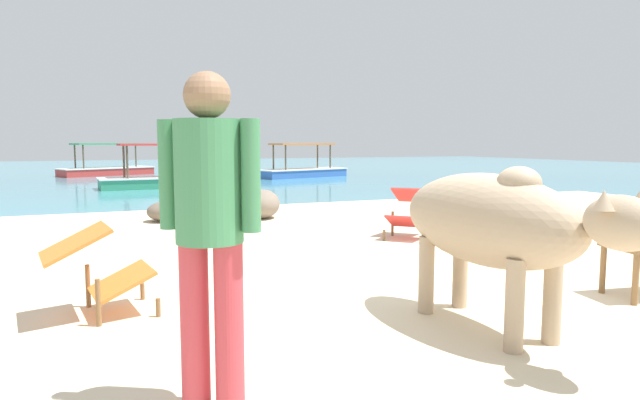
{
  "coord_description": "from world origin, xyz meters",
  "views": [
    {
      "loc": [
        -2.95,
        -3.86,
        1.33
      ],
      "look_at": [
        -0.14,
        3.0,
        0.55
      ],
      "focal_mm": 30.65,
      "sensor_mm": 36.0,
      "label": 1
    }
  ],
  "objects": [
    {
      "name": "boat_green",
      "position": [
        -1.11,
        12.68,
        0.29
      ],
      "size": [
        3.75,
        1.42,
        1.29
      ],
      "rotation": [
        0.0,
        0.0,
        0.07
      ],
      "color": "#338E66",
      "rests_on": "water_surface"
    },
    {
      "name": "boat_blue",
      "position": [
        4.35,
        15.75,
        0.29
      ],
      "size": [
        3.85,
        2.23,
        1.29
      ],
      "rotation": [
        0.0,
        0.0,
        0.31
      ],
      "color": "#3866B7",
      "rests_on": "water_surface"
    },
    {
      "name": "sand_beach",
      "position": [
        0.0,
        0.0,
        0.02
      ],
      "size": [
        18.0,
        14.0,
        0.04
      ],
      "primitive_type": "cube",
      "color": "beige",
      "rests_on": "ground"
    },
    {
      "name": "shore_rock_large",
      "position": [
        -0.35,
        5.1,
        0.29
      ],
      "size": [
        0.84,
        0.94,
        0.49
      ],
      "primitive_type": "ellipsoid",
      "rotation": [
        0.0,
        0.0,
        1.22
      ],
      "color": "gray",
      "rests_on": "sand_beach"
    },
    {
      "name": "boat_red",
      "position": [
        -2.58,
        19.79,
        0.29
      ],
      "size": [
        3.82,
        2.56,
        1.29
      ],
      "rotation": [
        0.0,
        0.0,
        0.42
      ],
      "color": "#C63833",
      "rests_on": "water_surface"
    },
    {
      "name": "shore_rock_medium",
      "position": [
        -1.92,
        5.34,
        0.2
      ],
      "size": [
        0.87,
        0.87,
        0.33
      ],
      "primitive_type": "ellipsoid",
      "rotation": [
        0.0,
        0.0,
        0.67
      ],
      "color": "#6B5B4C",
      "rests_on": "sand_beach"
    },
    {
      "name": "deck_chair_near",
      "position": [
        -2.96,
        0.46,
        0.42
      ],
      "size": [
        0.83,
        0.64,
        0.68
      ],
      "rotation": [
        0.0,
        0.0,
        0.14
      ],
      "color": "brown",
      "rests_on": "sand_beach"
    },
    {
      "name": "water_surface",
      "position": [
        0.0,
        22.0,
        0.0
      ],
      "size": [
        60.0,
        36.0,
        0.03
      ],
      "primitive_type": "cube",
      "color": "teal",
      "rests_on": "ground"
    },
    {
      "name": "person_standing",
      "position": [
        -2.47,
        -1.29,
        0.99
      ],
      "size": [
        0.43,
        0.34,
        1.62
      ],
      "rotation": [
        0.0,
        0.0,
        0.95
      ],
      "color": "#CC3D47",
      "rests_on": "sand_beach"
    },
    {
      "name": "cow",
      "position": [
        -0.47,
        -0.9,
        0.79
      ],
      "size": [
        0.71,
        2.03,
        1.14
      ],
      "rotation": [
        0.0,
        0.0,
        4.78
      ],
      "color": "tan",
      "rests_on": "sand_beach"
    },
    {
      "name": "deck_chair_far",
      "position": [
        0.97,
        2.48,
        0.42
      ],
      "size": [
        0.92,
        0.92,
        0.68
      ],
      "rotation": [
        0.0,
        0.0,
        3.93
      ],
      "color": "brown",
      "rests_on": "sand_beach"
    }
  ]
}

